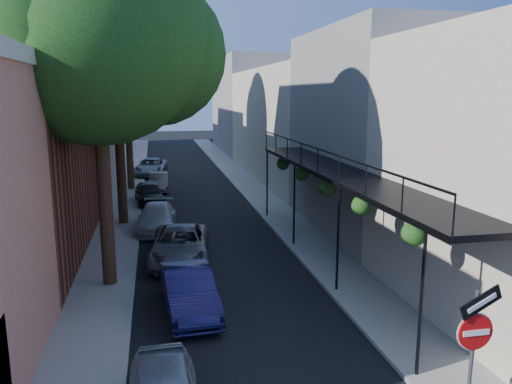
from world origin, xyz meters
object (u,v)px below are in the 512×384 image
oak_far (133,61)px  parked_car_d (157,218)px  oak_near (111,38)px  parked_car_b (188,291)px  parked_car_f (159,182)px  parked_car_c (180,245)px  parked_car_e (149,193)px  sign_post (475,338)px  oak_mid (125,75)px  parked_car_g (151,167)px

oak_far → parked_car_d: oak_far is taller
oak_near → parked_car_d: 9.79m
parked_car_b → parked_car_f: 18.91m
oak_near → parked_car_f: (1.35, 16.15, -7.30)m
oak_near → parked_car_b: size_ratio=2.92×
parked_car_d → parked_car_c: bearing=-75.7°
parked_car_e → parked_car_c: bearing=-88.6°
oak_near → oak_far: size_ratio=0.96×
sign_post → parked_car_c: (-4.56, 11.09, -1.40)m
oak_mid → parked_car_d: size_ratio=2.50×
parked_car_d → parked_car_g: parked_car_g is taller
parked_car_b → parked_car_c: size_ratio=0.85×
oak_far → parked_car_c: 17.12m
parked_car_b → parked_car_e: 14.99m
oak_mid → parked_car_b: bearing=-79.3°
sign_post → parked_car_b: size_ratio=0.76×
parked_car_e → parked_car_d: bearing=-91.5°
parked_car_b → parked_car_e: (-1.20, 14.95, -0.00)m
oak_mid → parked_car_f: bearing=80.3°
parked_car_e → parked_car_f: (0.58, 3.95, -0.06)m
oak_far → parked_car_e: oak_far is taller
parked_car_c → parked_car_g: (-1.13, 20.81, 0.02)m
parked_car_f → parked_car_g: bearing=96.4°
parked_car_g → parked_car_b: bearing=-80.3°
sign_post → oak_mid: bearing=110.9°
parked_car_b → parked_car_c: (0.00, 4.55, -0.01)m
oak_near → parked_car_e: bearing=86.4°
sign_post → parked_car_e: size_ratio=0.79×
parked_car_b → parked_car_g: 25.38m
oak_near → oak_far: bearing=90.0°
oak_far → oak_mid: bearing=-90.4°
parked_car_b → oak_near: bearing=121.3°
parked_car_c → parked_car_f: 14.36m
parked_car_e → oak_mid: bearing=-106.2°
parked_car_c → oak_far: bearing=103.4°
parked_car_d → parked_car_e: parked_car_e is taller
sign_post → parked_car_d: size_ratio=0.73×
sign_post → oak_far: (-6.51, 26.30, 6.22)m
sign_post → oak_near: bearing=125.1°
oak_mid → parked_car_f: 10.52m
parked_car_b → parked_car_c: parked_car_b is taller
oak_far → parked_car_e: bearing=-81.1°
parked_car_b → parked_car_f: parked_car_b is taller
sign_post → parked_car_g: sign_post is taller
parked_car_c → parked_car_d: parked_car_c is taller
oak_near → parked_car_c: size_ratio=2.49×
parked_car_f → parked_car_g: size_ratio=0.74×
parked_car_b → parked_car_g: bearing=88.3°
oak_far → parked_car_g: size_ratio=2.51×
parked_car_b → parked_car_c: 4.55m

